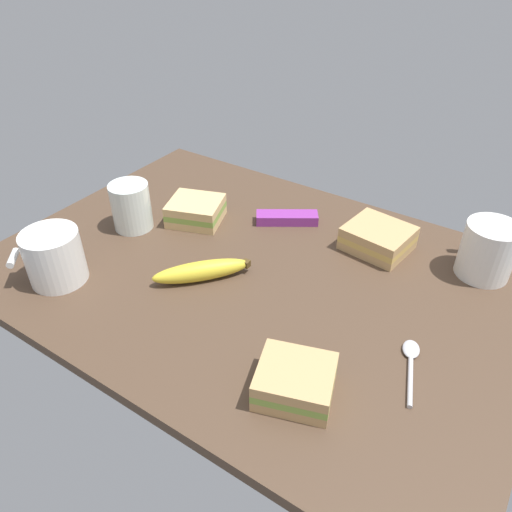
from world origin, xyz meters
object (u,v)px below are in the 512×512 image
at_px(sandwich_main, 378,238).
at_px(sandwich_extra, 295,381).
at_px(coffee_mug_black, 54,256).
at_px(glass_of_milk, 132,209).
at_px(banana, 202,271).
at_px(spoon, 411,361).
at_px(sandwich_side, 196,211).
at_px(snack_bar, 287,218).
at_px(coffee_mug_milky, 488,250).

xyz_separation_m(sandwich_main, sandwich_extra, (0.04, -0.37, 0.00)).
distance_m(coffee_mug_black, glass_of_milk, 0.19).
xyz_separation_m(glass_of_milk, banana, (0.21, -0.06, -0.02)).
height_order(banana, spoon, banana).
distance_m(sandwich_extra, glass_of_milk, 0.50).
bearing_deg(spoon, sandwich_side, 165.19).
xyz_separation_m(sandwich_side, spoon, (0.49, -0.13, -0.02)).
height_order(sandwich_extra, snack_bar, sandwich_extra).
distance_m(glass_of_milk, spoon, 0.58).
distance_m(sandwich_side, snack_bar, 0.18).
xyz_separation_m(coffee_mug_milky, banana, (-0.39, -0.28, -0.03)).
height_order(coffee_mug_black, glass_of_milk, same).
relative_size(coffee_mug_milky, glass_of_milk, 1.23).
xyz_separation_m(coffee_mug_black, glass_of_milk, (-0.01, 0.19, -0.01)).
bearing_deg(snack_bar, coffee_mug_milky, -26.53).
xyz_separation_m(sandwich_extra, spoon, (0.11, 0.13, -0.02)).
bearing_deg(snack_bar, banana, -129.71).
bearing_deg(banana, coffee_mug_milky, 35.39).
distance_m(coffee_mug_milky, snack_bar, 0.37).
height_order(sandwich_side, glass_of_milk, glass_of_milk).
bearing_deg(banana, coffee_mug_black, -146.68).
bearing_deg(sandwich_extra, sandwich_main, 95.96).
relative_size(sandwich_main, banana, 0.84).
bearing_deg(sandwich_side, sandwich_main, 17.69).
relative_size(coffee_mug_black, coffee_mug_milky, 1.00).
bearing_deg(snack_bar, sandwich_main, -28.69).
xyz_separation_m(banana, snack_bar, (0.03, 0.24, -0.01)).
relative_size(sandwich_side, spoon, 1.05).
bearing_deg(banana, snack_bar, 83.35).
xyz_separation_m(sandwich_side, sandwich_extra, (0.38, -0.26, 0.00)).
distance_m(banana, snack_bar, 0.24).
bearing_deg(coffee_mug_milky, banana, -144.61).
xyz_separation_m(sandwich_side, snack_bar, (0.15, 0.09, -0.01)).
xyz_separation_m(coffee_mug_milky, spoon, (-0.03, -0.26, -0.05)).
distance_m(sandwich_extra, banana, 0.28).
relative_size(glass_of_milk, spoon, 0.77).
distance_m(sandwich_main, spoon, 0.28).
distance_m(spoon, snack_bar, 0.40).
height_order(sandwich_side, sandwich_extra, same).
height_order(coffee_mug_black, sandwich_main, coffee_mug_black).
bearing_deg(spoon, sandwich_extra, -129.10).
height_order(sandwich_main, spoon, sandwich_main).
bearing_deg(coffee_mug_black, sandwich_main, 42.80).
bearing_deg(snack_bar, sandwich_side, 178.17).
bearing_deg(snack_bar, sandwich_extra, -91.10).
xyz_separation_m(sandwich_main, sandwich_side, (-0.34, -0.11, -0.00)).
xyz_separation_m(coffee_mug_milky, sandwich_side, (-0.52, -0.14, -0.03)).
relative_size(banana, snack_bar, 1.20).
height_order(coffee_mug_milky, sandwich_main, coffee_mug_milky).
bearing_deg(coffee_mug_black, sandwich_extra, 1.49).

